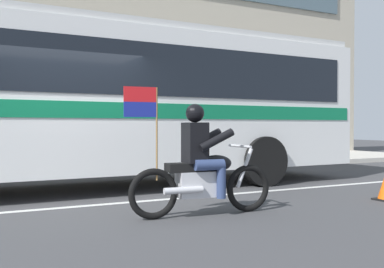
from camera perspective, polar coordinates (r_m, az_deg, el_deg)
ground_plane at (r=7.77m, az=-15.30°, el=-8.30°), size 60.00×60.00×0.00m
sidewalk_curb at (r=12.76m, az=-19.88°, el=-4.32°), size 28.00×3.80×0.15m
lane_center_stripe at (r=7.19m, az=-14.34°, el=-9.02°), size 26.60×0.14×0.01m
office_building_facade at (r=15.41m, az=-21.05°, el=14.62°), size 28.00×0.89×9.77m
transit_bus at (r=9.08m, az=-10.93°, el=4.99°), size 10.97×2.83×3.22m
motorcycle_with_rider at (r=6.20m, az=1.19°, el=-4.42°), size 2.19×0.64×1.78m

